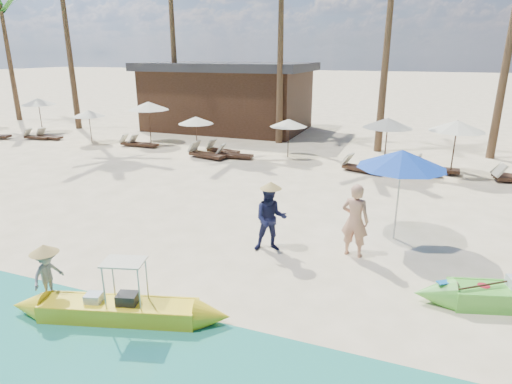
% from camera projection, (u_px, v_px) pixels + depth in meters
% --- Properties ---
extents(ground, '(240.00, 240.00, 0.00)m').
position_uv_depth(ground, '(231.00, 259.00, 10.65)').
color(ground, '#FFE7BC').
rests_on(ground, ground).
extents(yellow_canoe, '(4.71, 1.60, 1.25)m').
position_uv_depth(yellow_canoe, '(119.00, 310.00, 8.19)').
color(yellow_canoe, yellow).
rests_on(yellow_canoe, ground).
extents(tourist, '(0.74, 0.53, 1.88)m').
position_uv_depth(tourist, '(355.00, 220.00, 10.58)').
color(tourist, tan).
rests_on(tourist, ground).
extents(vendor_green, '(1.02, 0.92, 1.73)m').
position_uv_depth(vendor_green, '(271.00, 219.00, 10.89)').
color(vendor_green, '#161A3E').
rests_on(vendor_green, ground).
extents(vendor_yellow, '(0.43, 0.70, 1.05)m').
position_uv_depth(vendor_yellow, '(48.00, 274.00, 8.50)').
color(vendor_yellow, gray).
rests_on(vendor_yellow, ground).
extents(blue_umbrella, '(2.32, 2.32, 2.50)m').
position_uv_depth(blue_umbrella, '(402.00, 159.00, 11.16)').
color(blue_umbrella, '#99999E').
rests_on(blue_umbrella, ground).
extents(resort_parasol_1, '(2.13, 2.13, 2.19)m').
position_uv_depth(resort_parasol_1, '(38.00, 102.00, 26.87)').
color(resort_parasol_1, '#392217').
rests_on(resort_parasol_1, ground).
extents(lounger_1_right, '(1.67, 0.71, 0.55)m').
position_uv_depth(lounger_1_right, '(36.00, 136.00, 25.32)').
color(lounger_1_right, '#392217').
rests_on(lounger_1_right, ground).
extents(resort_parasol_2, '(1.80, 1.80, 1.85)m').
position_uv_depth(resort_parasol_2, '(89.00, 113.00, 23.90)').
color(resort_parasol_2, '#392217').
rests_on(resort_parasol_2, ground).
extents(lounger_2_left, '(1.73, 0.65, 0.58)m').
position_uv_depth(lounger_2_left, '(48.00, 136.00, 25.38)').
color(lounger_2_left, '#392217').
rests_on(lounger_2_left, ground).
extents(resort_parasol_3, '(2.26, 2.26, 2.33)m').
position_uv_depth(resort_parasol_3, '(148.00, 106.00, 23.62)').
color(resort_parasol_3, '#392217').
rests_on(resort_parasol_3, ground).
extents(lounger_3_left, '(1.76, 0.70, 0.58)m').
position_uv_depth(lounger_3_left, '(134.00, 143.00, 23.47)').
color(lounger_3_left, '#392217').
rests_on(lounger_3_left, ground).
extents(lounger_3_right, '(1.73, 0.65, 0.58)m').
position_uv_depth(lounger_3_right, '(142.00, 143.00, 23.31)').
color(lounger_3_right, '#392217').
rests_on(lounger_3_right, ground).
extents(resort_parasol_4, '(1.80, 1.80, 1.85)m').
position_uv_depth(resort_parasol_4, '(196.00, 120.00, 21.46)').
color(resort_parasol_4, '#392217').
rests_on(resort_parasol_4, ground).
extents(lounger_4_left, '(2.09, 1.05, 0.68)m').
position_uv_depth(lounger_4_left, '(205.00, 153.00, 20.84)').
color(lounger_4_left, '#392217').
rests_on(lounger_4_left, ground).
extents(lounger_4_right, '(1.83, 0.81, 0.60)m').
position_uv_depth(lounger_4_right, '(221.00, 150.00, 21.75)').
color(lounger_4_right, '#392217').
rests_on(lounger_4_right, ground).
extents(resort_parasol_5, '(1.82, 1.82, 1.87)m').
position_uv_depth(resort_parasol_5, '(289.00, 123.00, 20.54)').
color(resort_parasol_5, '#392217').
rests_on(resort_parasol_5, ground).
extents(lounger_5_left, '(1.82, 0.67, 0.61)m').
position_uv_depth(lounger_5_left, '(233.00, 154.00, 20.76)').
color(lounger_5_left, '#392217').
rests_on(lounger_5_left, ground).
extents(resort_parasol_6, '(2.18, 2.18, 2.24)m').
position_uv_depth(resort_parasol_6, '(388.00, 123.00, 18.40)').
color(resort_parasol_6, '#392217').
rests_on(resort_parasol_6, ground).
extents(lounger_6_left, '(1.95, 1.16, 0.63)m').
position_uv_depth(lounger_6_left, '(360.00, 167.00, 18.41)').
color(lounger_6_left, '#392217').
rests_on(lounger_6_left, ground).
extents(lounger_6_right, '(2.03, 1.03, 0.66)m').
position_uv_depth(lounger_6_right, '(414.00, 171.00, 17.80)').
color(lounger_6_right, '#392217').
rests_on(lounger_6_right, ground).
extents(resort_parasol_7, '(2.24, 2.24, 2.30)m').
position_uv_depth(resort_parasol_7, '(457.00, 126.00, 17.34)').
color(resort_parasol_7, '#392217').
rests_on(resort_parasol_7, ground).
extents(lounger_7_left, '(1.98, 0.68, 0.67)m').
position_uv_depth(lounger_7_left, '(432.00, 168.00, 18.26)').
color(lounger_7_left, '#392217').
rests_on(lounger_7_left, ground).
extents(lounger_7_right, '(1.69, 0.98, 0.55)m').
position_uv_depth(lounger_7_right, '(510.00, 175.00, 17.34)').
color(lounger_7_right, '#392217').
rests_on(lounger_7_right, ground).
extents(palm_0, '(2.08, 2.08, 9.90)m').
position_uv_depth(palm_0, '(0.00, 5.00, 30.22)').
color(palm_0, brown).
rests_on(palm_0, ground).
extents(pavilion_west, '(10.80, 6.60, 4.30)m').
position_uv_depth(pavilion_west, '(228.00, 96.00, 28.23)').
color(pavilion_west, '#392217').
rests_on(pavilion_west, ground).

